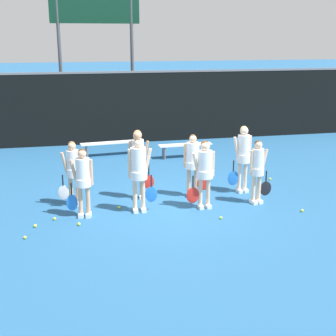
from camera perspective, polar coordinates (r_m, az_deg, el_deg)
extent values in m
plane|color=#235684|center=(11.84, 0.00, -4.31)|extent=(140.00, 140.00, 0.00)
cube|color=black|center=(18.45, -4.89, 7.25)|extent=(60.00, 0.06, 2.72)
cube|color=slate|center=(18.30, -4.99, 11.59)|extent=(60.00, 0.08, 0.08)
cylinder|color=#515156|center=(19.79, -12.98, 12.14)|extent=(0.14, 0.14, 5.91)
cylinder|color=#515156|center=(19.99, -4.38, 12.52)|extent=(0.14, 0.14, 5.91)
cube|color=#0F3823|center=(19.84, -8.95, 18.96)|extent=(3.57, 0.12, 1.35)
cube|color=silver|center=(16.23, 2.12, 2.86)|extent=(1.89, 0.44, 0.04)
cylinder|color=slate|center=(16.63, 4.52, 2.31)|extent=(0.06, 0.06, 0.43)
cylinder|color=slate|center=(16.40, 4.81, 2.12)|extent=(0.06, 0.06, 0.43)
cylinder|color=slate|center=(16.20, -0.63, 2.00)|extent=(0.06, 0.06, 0.43)
cylinder|color=slate|center=(15.96, -0.40, 1.79)|extent=(0.06, 0.06, 0.43)
cube|color=silver|center=(16.61, -6.87, 3.09)|extent=(2.21, 0.57, 0.04)
cylinder|color=slate|center=(16.98, -3.97, 2.61)|extent=(0.06, 0.06, 0.43)
cylinder|color=slate|center=(16.74, -3.76, 2.43)|extent=(0.06, 0.06, 0.43)
cylinder|color=slate|center=(16.64, -9.96, 2.15)|extent=(0.06, 0.06, 0.43)
cylinder|color=slate|center=(16.40, -9.83, 1.95)|extent=(0.06, 0.06, 0.43)
cylinder|color=tan|center=(11.02, -9.71, -3.96)|extent=(0.10, 0.10, 0.77)
cylinder|color=tan|center=(11.05, -10.62, -3.96)|extent=(0.10, 0.10, 0.77)
cube|color=white|center=(11.11, -9.65, -5.67)|extent=(0.15, 0.26, 0.09)
cube|color=white|center=(11.14, -10.55, -5.66)|extent=(0.15, 0.26, 0.09)
cylinder|color=white|center=(10.89, -10.28, -1.73)|extent=(0.37, 0.37, 0.18)
cylinder|color=white|center=(10.82, -10.34, -0.45)|extent=(0.32, 0.32, 0.63)
sphere|color=tan|center=(10.71, -10.45, 1.70)|extent=(0.20, 0.20, 0.20)
sphere|color=#4C331E|center=(10.73, -10.44, 1.86)|extent=(0.19, 0.19, 0.19)
cylinder|color=tan|center=(10.86, -11.38, -0.53)|extent=(0.21, 0.11, 0.60)
cylinder|color=tan|center=(10.80, -9.34, -0.51)|extent=(0.08, 0.08, 0.60)
cylinder|color=black|center=(10.97, -11.70, -2.53)|extent=(0.03, 0.03, 0.28)
ellipsoid|color=blue|center=(11.07, -11.61, -4.17)|extent=(0.26, 0.03, 0.39)
cylinder|color=beige|center=(11.20, -3.07, -3.22)|extent=(0.10, 0.10, 0.85)
cylinder|color=beige|center=(11.17, -4.06, -3.29)|extent=(0.10, 0.10, 0.85)
cube|color=white|center=(11.30, -3.01, -5.09)|extent=(0.11, 0.24, 0.09)
cube|color=white|center=(11.27, -4.01, -5.16)|extent=(0.11, 0.24, 0.09)
cylinder|color=white|center=(11.03, -3.61, -0.83)|extent=(0.41, 0.41, 0.20)
cylinder|color=white|center=(10.95, -3.63, 0.65)|extent=(0.36, 0.36, 0.73)
sphere|color=beige|center=(10.84, -3.68, 3.00)|extent=(0.19, 0.19, 0.19)
sphere|color=#4C331E|center=(10.86, -3.69, 3.15)|extent=(0.18, 0.18, 0.18)
cylinder|color=beige|center=(10.99, -2.51, 0.66)|extent=(0.22, 0.08, 0.69)
cylinder|color=beige|center=(10.93, -4.72, 0.53)|extent=(0.08, 0.08, 0.69)
cylinder|color=black|center=(11.10, -2.05, -1.56)|extent=(0.03, 0.03, 0.28)
ellipsoid|color=blue|center=(11.21, -2.04, -3.21)|extent=(0.29, 0.03, 0.39)
cylinder|color=beige|center=(11.47, 4.90, -2.92)|extent=(0.10, 0.10, 0.80)
cylinder|color=beige|center=(11.41, 3.97, -3.00)|extent=(0.10, 0.10, 0.80)
cube|color=white|center=(11.56, 4.91, -4.63)|extent=(0.12, 0.24, 0.09)
cube|color=white|center=(11.50, 3.99, -4.73)|extent=(0.12, 0.24, 0.09)
cylinder|color=white|center=(11.30, 4.49, -0.72)|extent=(0.41, 0.41, 0.19)
cylinder|color=white|center=(11.23, 4.52, 0.52)|extent=(0.36, 0.36, 0.64)
sphere|color=beige|center=(11.12, 4.56, 2.68)|extent=(0.22, 0.22, 0.22)
sphere|color=#4C331E|center=(11.14, 4.53, 2.84)|extent=(0.21, 0.21, 0.21)
cylinder|color=beige|center=(11.17, 3.46, 0.38)|extent=(0.20, 0.08, 0.61)
cylinder|color=beige|center=(11.30, 5.51, 0.52)|extent=(0.08, 0.08, 0.61)
cylinder|color=black|center=(11.24, 3.07, -1.66)|extent=(0.03, 0.03, 0.29)
ellipsoid|color=red|center=(11.35, 3.04, -3.34)|extent=(0.32, 0.03, 0.40)
cylinder|color=beige|center=(11.99, 11.02, -2.41)|extent=(0.10, 0.10, 0.77)
cylinder|color=beige|center=(11.90, 10.36, -2.51)|extent=(0.10, 0.10, 0.77)
cube|color=white|center=(12.07, 11.01, -3.98)|extent=(0.15, 0.26, 0.09)
cube|color=white|center=(11.99, 10.36, -4.09)|extent=(0.15, 0.26, 0.09)
cylinder|color=white|center=(11.81, 10.80, -0.39)|extent=(0.34, 0.34, 0.19)
cylinder|color=white|center=(11.75, 10.86, 0.80)|extent=(0.30, 0.30, 0.64)
sphere|color=beige|center=(11.65, 10.97, 2.78)|extent=(0.19, 0.19, 0.19)
sphere|color=#4C331E|center=(11.66, 10.92, 2.91)|extent=(0.18, 0.18, 0.18)
cylinder|color=beige|center=(11.85, 11.62, 0.83)|extent=(0.21, 0.11, 0.61)
cylinder|color=beige|center=(11.65, 10.13, 0.65)|extent=(0.08, 0.08, 0.61)
cylinder|color=black|center=(11.99, 11.89, -0.98)|extent=(0.03, 0.03, 0.27)
ellipsoid|color=black|center=(12.08, 11.80, -2.46)|extent=(0.31, 0.03, 0.38)
cylinder|color=tan|center=(11.85, -10.95, -2.62)|extent=(0.10, 0.10, 0.77)
cylinder|color=tan|center=(11.82, -11.75, -2.72)|extent=(0.10, 0.10, 0.77)
cube|color=white|center=(11.93, -10.84, -4.22)|extent=(0.15, 0.26, 0.09)
cube|color=white|center=(11.90, -11.63, -4.31)|extent=(0.15, 0.26, 0.09)
cylinder|color=white|center=(11.70, -11.47, -0.55)|extent=(0.35, 0.35, 0.20)
cylinder|color=white|center=(11.63, -11.53, 0.62)|extent=(0.30, 0.30, 0.64)
sphere|color=tan|center=(11.53, -11.65, 2.63)|extent=(0.20, 0.20, 0.20)
sphere|color=olive|center=(11.55, -11.67, 2.76)|extent=(0.18, 0.18, 0.18)
cylinder|color=tan|center=(11.60, -12.46, 0.46)|extent=(0.21, 0.11, 0.61)
cylinder|color=tan|center=(11.67, -10.66, 0.65)|extent=(0.08, 0.08, 0.61)
cylinder|color=black|center=(11.68, -12.71, -1.45)|extent=(0.03, 0.03, 0.27)
ellipsoid|color=silver|center=(11.77, -12.62, -2.95)|extent=(0.26, 0.03, 0.37)
cylinder|color=tan|center=(12.10, -3.24, -1.76)|extent=(0.10, 0.10, 0.85)
cylinder|color=tan|center=(12.11, -4.05, -1.76)|extent=(0.10, 0.10, 0.85)
cube|color=white|center=(12.19, -3.22, -3.51)|extent=(0.15, 0.26, 0.09)
cube|color=white|center=(12.20, -4.02, -3.51)|extent=(0.15, 0.26, 0.09)
cylinder|color=white|center=(11.96, -3.69, 0.60)|extent=(0.36, 0.36, 0.25)
cylinder|color=white|center=(11.89, -3.71, 1.81)|extent=(0.31, 0.31, 0.70)
sphere|color=tan|center=(11.79, -3.75, 3.99)|extent=(0.23, 0.23, 0.23)
sphere|color=olive|center=(11.80, -3.75, 4.15)|extent=(0.21, 0.21, 0.21)
cylinder|color=tan|center=(11.89, -2.77, 1.76)|extent=(0.22, 0.12, 0.67)
cylinder|color=tan|center=(11.90, -4.60, 1.75)|extent=(0.08, 0.08, 0.66)
cylinder|color=black|center=(11.98, -2.36, -0.23)|extent=(0.03, 0.03, 0.28)
ellipsoid|color=red|center=(12.07, -2.35, -1.73)|extent=(0.27, 0.03, 0.38)
cylinder|color=tan|center=(12.26, 3.41, -1.69)|extent=(0.10, 0.10, 0.79)
cylinder|color=tan|center=(12.25, 2.55, -1.69)|extent=(0.10, 0.10, 0.79)
cube|color=white|center=(12.34, 3.40, -3.27)|extent=(0.16, 0.26, 0.09)
cube|color=white|center=(12.33, 2.54, -3.28)|extent=(0.16, 0.26, 0.09)
cylinder|color=white|center=(12.13, 3.01, 0.37)|extent=(0.39, 0.39, 0.18)
cylinder|color=white|center=(12.06, 3.03, 1.59)|extent=(0.34, 0.34, 0.66)
sphere|color=tan|center=(11.96, 3.06, 3.57)|extent=(0.19, 0.19, 0.19)
sphere|color=#4C331E|center=(11.98, 3.06, 3.71)|extent=(0.18, 0.18, 0.18)
cylinder|color=tan|center=(12.08, 4.02, 1.53)|extent=(0.22, 0.12, 0.63)
cylinder|color=tan|center=(12.05, 2.09, 1.53)|extent=(0.08, 0.08, 0.63)
cylinder|color=black|center=(12.17, 4.36, -0.35)|extent=(0.03, 0.03, 0.28)
ellipsoid|color=red|center=(12.27, 4.33, -1.85)|extent=(0.32, 0.03, 0.39)
cylinder|color=beige|center=(12.76, 9.39, -1.00)|extent=(0.10, 0.10, 0.86)
cylinder|color=beige|center=(12.68, 8.68, -1.08)|extent=(0.10, 0.10, 0.86)
cube|color=white|center=(12.85, 9.37, -2.68)|extent=(0.13, 0.25, 0.09)
cube|color=white|center=(12.77, 8.67, -2.77)|extent=(0.13, 0.25, 0.09)
cylinder|color=white|center=(12.59, 9.13, 1.17)|extent=(0.37, 0.37, 0.23)
cylinder|color=white|center=(12.52, 9.19, 2.40)|extent=(0.32, 0.32, 0.71)
sphere|color=beige|center=(12.42, 9.28, 4.49)|extent=(0.22, 0.22, 0.22)
sphere|color=#D8B772|center=(12.44, 9.24, 4.63)|extent=(0.20, 0.20, 0.20)
cylinder|color=beige|center=(12.43, 8.36, 2.28)|extent=(0.22, 0.10, 0.68)
cylinder|color=beige|center=(12.61, 9.95, 2.40)|extent=(0.08, 0.08, 0.68)
cylinder|color=black|center=(12.49, 8.00, 0.28)|extent=(0.03, 0.03, 0.29)
ellipsoid|color=blue|center=(12.58, 7.94, -1.22)|extent=(0.30, 0.03, 0.40)
sphere|color=#CCE033|center=(10.26, -17.04, -8.09)|extent=(0.07, 0.07, 0.07)
sphere|color=#CCE033|center=(11.51, -5.98, -4.81)|extent=(0.07, 0.07, 0.07)
sphere|color=#CCE033|center=(10.79, -15.89, -6.79)|extent=(0.07, 0.07, 0.07)
sphere|color=#CCE033|center=(10.66, -10.81, -6.73)|extent=(0.07, 0.07, 0.07)
sphere|color=#CCE033|center=(11.71, 16.05, -5.00)|extent=(0.07, 0.07, 0.07)
sphere|color=#CCE033|center=(14.03, 12.34, -1.31)|extent=(0.07, 0.07, 0.07)
sphere|color=#CCE033|center=(10.90, 6.47, -6.05)|extent=(0.06, 0.06, 0.06)
sphere|color=#CCE033|center=(11.08, -13.66, -6.03)|extent=(0.07, 0.07, 0.07)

